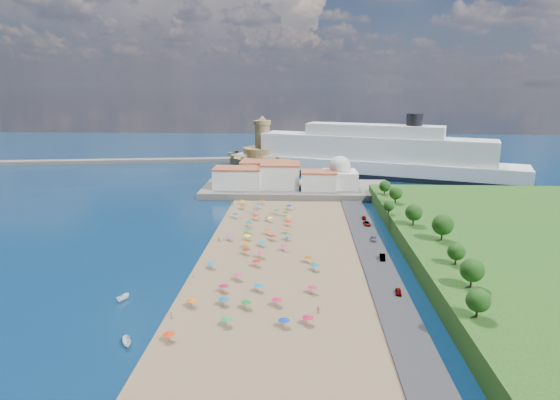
{
  "coord_description": "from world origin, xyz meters",
  "views": [
    {
      "loc": [
        11.97,
        -146.48,
        50.49
      ],
      "look_at": [
        4.0,
        25.0,
        8.0
      ],
      "focal_mm": 30.0,
      "sensor_mm": 36.0,
      "label": 1
    }
  ],
  "objects": [
    {
      "name": "breakwater",
      "position": [
        -110.0,
        153.0,
        1.3
      ],
      "size": [
        199.03,
        34.77,
        2.6
      ],
      "primitive_type": "cube",
      "rotation": [
        0.0,
        0.0,
        0.14
      ],
      "color": "#59544C",
      "rests_on": "ground"
    },
    {
      "name": "fortress",
      "position": [
        -12.0,
        138.0,
        6.68
      ],
      "size": [
        40.0,
        40.0,
        32.4
      ],
      "color": "olive",
      "rests_on": "ground"
    },
    {
      "name": "hillside_trees",
      "position": [
        49.4,
        -9.74,
        10.07
      ],
      "size": [
        15.47,
        110.08,
        7.9
      ],
      "color": "#382314",
      "rests_on": "hillside"
    },
    {
      "name": "beachgoers",
      "position": [
        -2.12,
        3.14,
        1.11
      ],
      "size": [
        34.01,
        99.19,
        1.84
      ],
      "color": "tan",
      "rests_on": "beach"
    },
    {
      "name": "cruise_ship",
      "position": [
        52.07,
        116.85,
        10.5
      ],
      "size": [
        161.01,
        76.08,
        35.45
      ],
      "color": "black",
      "rests_on": "ground"
    },
    {
      "name": "beach_parasols",
      "position": [
        -0.76,
        -6.1,
        2.15
      ],
      "size": [
        32.8,
        114.15,
        2.2
      ],
      "color": "gray",
      "rests_on": "beach"
    },
    {
      "name": "jetty",
      "position": [
        -12.0,
        108.0,
        1.2
      ],
      "size": [
        18.0,
        70.0,
        2.4
      ],
      "primitive_type": "cube",
      "color": "#59544C",
      "rests_on": "ground"
    },
    {
      "name": "domed_building",
      "position": [
        30.0,
        71.0,
        8.97
      ],
      "size": [
        16.0,
        16.0,
        15.0
      ],
      "color": "silver",
      "rests_on": "terrace"
    },
    {
      "name": "moored_boats",
      "position": [
        -26.01,
        -55.83,
        0.76
      ],
      "size": [
        11.24,
        23.74,
        1.55
      ],
      "color": "white",
      "rests_on": "ground"
    },
    {
      "name": "waterfront_buildings",
      "position": [
        -3.05,
        73.64,
        7.88
      ],
      "size": [
        57.0,
        29.0,
        11.0
      ],
      "color": "silver",
      "rests_on": "terrace"
    },
    {
      "name": "parked_cars",
      "position": [
        36.0,
        0.08,
        1.36
      ],
      "size": [
        2.52,
        68.89,
        1.43
      ],
      "color": "gray",
      "rests_on": "promenade"
    },
    {
      "name": "ground",
      "position": [
        0.0,
        0.0,
        0.0
      ],
      "size": [
        700.0,
        700.0,
        0.0
      ],
      "primitive_type": "plane",
      "color": "#071938",
      "rests_on": "ground"
    },
    {
      "name": "terrace",
      "position": [
        10.0,
        73.0,
        1.5
      ],
      "size": [
        90.0,
        36.0,
        3.0
      ],
      "primitive_type": "cube",
      "color": "#59544C",
      "rests_on": "ground"
    }
  ]
}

